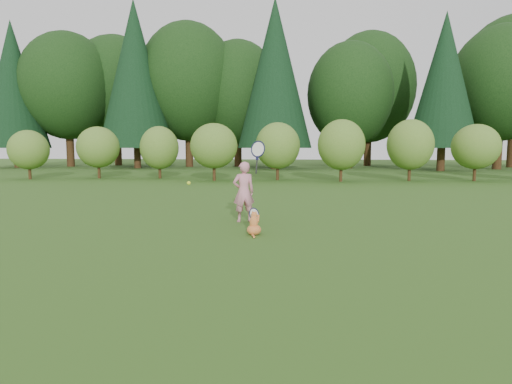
# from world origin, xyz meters

# --- Properties ---
(ground) EXTENTS (100.00, 100.00, 0.00)m
(ground) POSITION_xyz_m (0.00, 0.00, 0.00)
(ground) COLOR #265217
(ground) RESTS_ON ground
(shrub_row) EXTENTS (28.00, 3.00, 2.80)m
(shrub_row) POSITION_xyz_m (0.00, 13.00, 1.40)
(shrub_row) COLOR #467324
(shrub_row) RESTS_ON ground
(woodland_backdrop) EXTENTS (48.00, 10.00, 15.00)m
(woodland_backdrop) POSITION_xyz_m (0.00, 23.00, 7.50)
(woodland_backdrop) COLOR black
(woodland_backdrop) RESTS_ON ground
(child) EXTENTS (0.73, 0.50, 1.83)m
(child) POSITION_xyz_m (-0.13, 1.66, 0.64)
(child) COLOR pink
(child) RESTS_ON ground
(cat) EXTENTS (0.35, 0.61, 0.56)m
(cat) POSITION_xyz_m (0.21, 0.38, 0.21)
(cat) COLOR #D05C28
(cat) RESTS_ON ground
(tennis_ball) EXTENTS (0.08, 0.08, 0.08)m
(tennis_ball) POSITION_xyz_m (-1.26, 1.62, 0.78)
(tennis_ball) COLOR #B9D118
(tennis_ball) RESTS_ON ground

